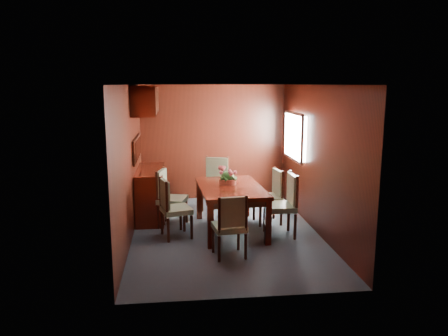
{
  "coord_description": "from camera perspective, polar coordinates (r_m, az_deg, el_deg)",
  "views": [
    {
      "loc": [
        -0.8,
        -6.83,
        2.41
      ],
      "look_at": [
        0.0,
        0.18,
        1.05
      ],
      "focal_mm": 35.0,
      "sensor_mm": 36.0,
      "label": 1
    }
  ],
  "objects": [
    {
      "name": "dining_table",
      "position": [
        7.2,
        0.85,
        -3.22
      ],
      "size": [
        1.1,
        1.67,
        0.76
      ],
      "rotation": [
        0.0,
        0.0,
        0.06
      ],
      "color": "#330D06",
      "rests_on": "ground"
    },
    {
      "name": "chair_foot",
      "position": [
        8.52,
        -1.06,
        -1.61
      ],
      "size": [
        0.6,
        0.59,
        1.01
      ],
      "rotation": [
        0.0,
        0.0,
        2.83
      ],
      "color": "black",
      "rests_on": "ground"
    },
    {
      "name": "chair_left_near",
      "position": [
        6.95,
        -6.86,
        -4.81
      ],
      "size": [
        0.54,
        0.56,
        0.96
      ],
      "rotation": [
        0.0,
        0.0,
        -1.3
      ],
      "color": "black",
      "rests_on": "ground"
    },
    {
      "name": "chair_right_near",
      "position": [
        7.05,
        7.96,
        -4.31
      ],
      "size": [
        0.47,
        0.49,
        1.03
      ],
      "rotation": [
        0.0,
        0.0,
        1.56
      ],
      "color": "black",
      "rests_on": "ground"
    },
    {
      "name": "chair_right_far",
      "position": [
        7.69,
        6.24,
        -3.27
      ],
      "size": [
        0.48,
        0.5,
        0.96
      ],
      "rotation": [
        0.0,
        0.0,
        1.67
      ],
      "color": "black",
      "rests_on": "ground"
    },
    {
      "name": "chair_head",
      "position": [
        6.11,
        0.86,
        -7.16
      ],
      "size": [
        0.49,
        0.48,
        0.92
      ],
      "rotation": [
        0.0,
        0.0,
        0.14
      ],
      "color": "black",
      "rests_on": "ground"
    },
    {
      "name": "sideboard",
      "position": [
        8.08,
        -9.52,
        -3.27
      ],
      "size": [
        0.48,
        1.4,
        0.9
      ],
      "primitive_type": "cube",
      "color": "#330D06",
      "rests_on": "ground"
    },
    {
      "name": "room_shell",
      "position": [
        7.23,
        -0.96,
        4.73
      ],
      "size": [
        3.06,
        4.52,
        2.41
      ],
      "color": "black",
      "rests_on": "ground"
    },
    {
      "name": "flower_centerpiece",
      "position": [
        7.29,
        0.5,
        -0.97
      ],
      "size": [
        0.31,
        0.31,
        0.31
      ],
      "color": "#AE4C35",
      "rests_on": "dining_table"
    },
    {
      "name": "ground",
      "position": [
        7.28,
        0.16,
        -8.4
      ],
      "size": [
        4.5,
        4.5,
        0.0
      ],
      "primitive_type": "plane",
      "color": "#303941",
      "rests_on": "ground"
    },
    {
      "name": "chair_left_far",
      "position": [
        7.54,
        -7.32,
        -3.45
      ],
      "size": [
        0.56,
        0.57,
        0.99
      ],
      "rotation": [
        0.0,
        0.0,
        -1.84
      ],
      "color": "black",
      "rests_on": "ground"
    }
  ]
}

